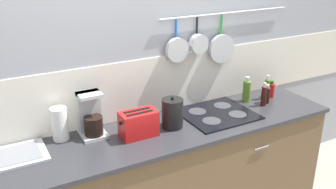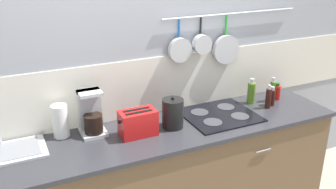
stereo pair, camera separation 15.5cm
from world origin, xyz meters
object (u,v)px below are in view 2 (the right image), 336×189
object	(u,v)px
bottle_olive_oil	(272,97)
bottle_dish_soap	(268,98)
toaster	(138,123)
bottle_cooking_wine	(251,92)
bottle_hot_sauce	(272,91)
kettle	(173,113)
coffee_maker	(91,116)
paper_towel_roll	(60,121)
bottle_sesame_oil	(277,92)

from	to	relation	value
bottle_olive_oil	bottle_dish_soap	bearing A→B (deg)	-152.57
toaster	bottle_cooking_wine	bearing A→B (deg)	7.07
bottle_cooking_wine	bottle_olive_oil	world-z (taller)	bottle_cooking_wine
toaster	bottle_hot_sauce	world-z (taller)	bottle_hot_sauce
kettle	bottle_olive_oil	bearing A→B (deg)	0.92
kettle	bottle_olive_oil	distance (m)	0.98
toaster	bottle_cooking_wine	xyz separation A→B (m)	(1.13, 0.14, 0.00)
bottle_cooking_wine	bottle_olive_oil	bearing A→B (deg)	-40.53
toaster	kettle	bearing A→B (deg)	1.54
coffee_maker	bottle_dish_soap	size ratio (longest dim) A/B	1.59
paper_towel_roll	bottle_olive_oil	size ratio (longest dim) A/B	1.43
paper_towel_roll	bottle_olive_oil	bearing A→B (deg)	-6.29
kettle	bottle_dish_soap	world-z (taller)	kettle
paper_towel_roll	bottle_hot_sauce	bearing A→B (deg)	-3.82
toaster	bottle_dish_soap	distance (m)	1.20
kettle	bottle_sesame_oil	xyz separation A→B (m)	(1.11, 0.10, -0.05)
bottle_dish_soap	bottle_cooking_wine	bearing A→B (deg)	115.06
bottle_cooking_wine	bottle_dish_soap	bearing A→B (deg)	-64.94
kettle	bottle_dish_soap	size ratio (longest dim) A/B	1.21
bottle_sesame_oil	coffee_maker	bearing A→B (deg)	177.61
bottle_cooking_wine	toaster	bearing A→B (deg)	-172.93
kettle	bottle_olive_oil	world-z (taller)	kettle
toaster	coffee_maker	bearing A→B (deg)	148.52
kettle	bottle_cooking_wine	bearing A→B (deg)	8.95
bottle_dish_soap	bottle_hot_sauce	bearing A→B (deg)	39.32
bottle_cooking_wine	bottle_hot_sauce	bearing A→B (deg)	-12.19
bottle_olive_oil	bottle_sesame_oil	distance (m)	0.16
bottle_dish_soap	coffee_maker	bearing A→B (deg)	172.63
bottle_dish_soap	bottle_sesame_oil	xyz separation A→B (m)	(0.20, 0.12, -0.02)
kettle	paper_towel_roll	bearing A→B (deg)	165.32
bottle_cooking_wine	bottle_dish_soap	size ratio (longest dim) A/B	1.10
coffee_maker	toaster	distance (m)	0.35
kettle	bottle_hot_sauce	xyz separation A→B (m)	(1.04, 0.09, -0.02)
toaster	bottle_dish_soap	xyz separation A→B (m)	(1.20, -0.01, -0.00)
paper_towel_roll	toaster	world-z (taller)	paper_towel_roll
bottle_dish_soap	bottle_sesame_oil	bearing A→B (deg)	31.67
coffee_maker	kettle	bearing A→B (deg)	-16.58
bottle_hot_sauce	toaster	bearing A→B (deg)	-175.85
paper_towel_roll	kettle	distance (m)	0.84
bottle_dish_soap	paper_towel_roll	bearing A→B (deg)	172.35
bottle_olive_oil	bottle_hot_sauce	size ratio (longest dim) A/B	0.77
paper_towel_roll	kettle	size ratio (longest dim) A/B	0.97
paper_towel_roll	kettle	world-z (taller)	kettle
bottle_olive_oil	bottle_sesame_oil	xyz separation A→B (m)	(0.13, 0.09, -0.01)
bottle_dish_soap	bottle_olive_oil	xyz separation A→B (m)	(0.07, 0.03, -0.02)
coffee_maker	bottle_cooking_wine	world-z (taller)	coffee_maker
bottle_hot_sauce	bottle_sesame_oil	xyz separation A→B (m)	(0.07, 0.02, -0.03)
paper_towel_roll	bottle_sesame_oil	world-z (taller)	paper_towel_roll
bottle_dish_soap	bottle_olive_oil	size ratio (longest dim) A/B	1.22
coffee_maker	kettle	size ratio (longest dim) A/B	1.32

